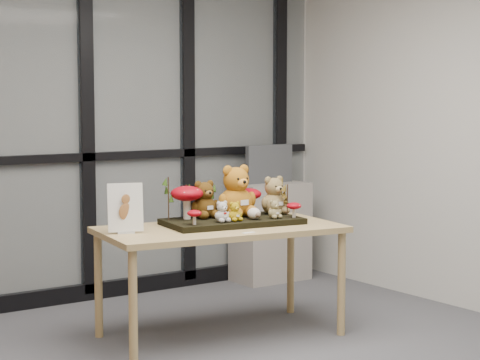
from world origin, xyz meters
TOP-DOWN VIEW (x-y plane):
  - room_shell at (0.00, 0.00)m, footprint 5.00×5.00m
  - glass_partition at (-0.00, 2.47)m, footprint 4.90×0.06m
  - display_table at (0.70, 1.12)m, footprint 1.56×0.94m
  - diorama_tray at (0.82, 1.16)m, footprint 0.90×0.54m
  - bear_pooh_yellow at (0.89, 1.21)m, footprint 0.31×0.29m
  - bear_brown_medium at (0.69, 1.28)m, footprint 0.22×0.21m
  - bear_tan_back at (1.16, 1.18)m, footprint 0.23×0.22m
  - bear_small_yellow at (0.77, 1.06)m, footprint 0.11×0.11m
  - bear_white_bow at (0.68, 1.07)m, footprint 0.12×0.11m
  - bear_beige_small at (1.04, 1.01)m, footprint 0.11×0.10m
  - plush_cream_hedgehog at (0.91, 1.05)m, footprint 0.07×0.06m
  - mushroom_back_left at (0.58, 1.30)m, footprint 0.21×0.21m
  - mushroom_back_right at (1.03, 1.27)m, footprint 0.17×0.17m
  - mushroom_front_left at (0.49, 1.07)m, footprint 0.09×0.09m
  - mushroom_front_right at (1.17, 0.97)m, footprint 0.09×0.09m
  - sprig_green_far_left at (0.46, 1.32)m, footprint 0.05×0.05m
  - sprig_green_mid_left at (0.60, 1.35)m, footprint 0.05×0.05m
  - sprig_dry_far_right at (1.22, 1.19)m, footprint 0.05×0.05m
  - sprig_dry_mid_right at (1.20, 1.08)m, footprint 0.05×0.05m
  - sprig_green_centre at (0.78, 1.33)m, footprint 0.05×0.05m
  - sign_holder at (0.11, 1.22)m, footprint 0.21×0.11m
  - label_card at (0.71, 0.82)m, footprint 0.08×0.03m
  - cabinet at (1.95, 2.26)m, footprint 0.59×0.35m
  - monitor at (1.95, 2.28)m, footprint 0.43×0.05m

SIDE VIEW (x-z plane):
  - cabinet at x=1.95m, z-range 0.00..0.79m
  - display_table at x=0.70m, z-range 0.28..0.96m
  - label_card at x=0.71m, z-range 0.69..0.69m
  - diorama_tray at x=0.82m, z-range 0.69..0.72m
  - plush_cream_hedgehog at x=0.91m, z-range 0.72..0.81m
  - mushroom_front_left at x=0.49m, z-range 0.72..0.82m
  - mushroom_front_right at x=1.17m, z-range 0.72..0.83m
  - bear_beige_small at x=1.04m, z-range 0.72..0.85m
  - bear_small_yellow at x=0.77m, z-range 0.72..0.86m
  - bear_white_bow at x=0.68m, z-range 0.72..0.87m
  - mushroom_back_right at x=1.03m, z-range 0.72..0.91m
  - sprig_dry_mid_right at x=1.20m, z-range 0.72..0.92m
  - sign_holder at x=0.11m, z-range 0.68..0.97m
  - sprig_green_centre at x=0.78m, z-range 0.72..0.93m
  - sprig_green_mid_left at x=0.60m, z-range 0.72..0.94m
  - mushroom_back_left at x=0.58m, z-range 0.72..0.95m
  - sprig_dry_far_right at x=1.22m, z-range 0.72..0.96m
  - bear_brown_medium at x=0.69m, z-range 0.72..0.98m
  - sprig_green_far_left at x=0.46m, z-range 0.72..0.99m
  - bear_tan_back at x=1.16m, z-range 0.72..1.00m
  - bear_pooh_yellow at x=0.89m, z-range 0.72..1.09m
  - monitor at x=1.95m, z-range 0.79..1.10m
  - glass_partition at x=0.00m, z-range 0.03..2.81m
  - room_shell at x=0.00m, z-range -0.82..4.18m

